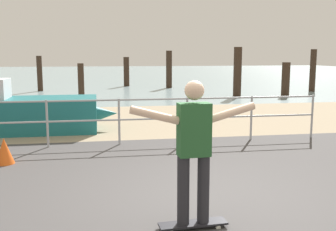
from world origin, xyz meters
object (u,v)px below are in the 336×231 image
(traffic_cone, at_px, (4,152))
(skateboard, at_px, (193,224))
(sailboat, at_px, (16,113))
(skateboarder, at_px, (194,144))

(traffic_cone, bearing_deg, skateboard, -48.95)
(skateboard, height_order, traffic_cone, traffic_cone)
(sailboat, xyz_separation_m, skateboard, (3.21, -6.28, -0.45))
(sailboat, distance_m, skateboarder, 7.07)
(sailboat, distance_m, skateboard, 7.07)
(sailboat, bearing_deg, skateboard, -62.98)
(skateboard, height_order, skateboarder, skateboarder)
(skateboard, relative_size, traffic_cone, 1.62)
(skateboard, bearing_deg, traffic_cone, 131.05)
(skateboard, bearing_deg, skateboarder, 71.57)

